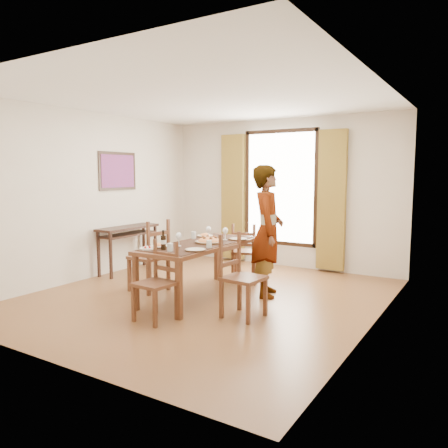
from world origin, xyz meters
The scene contains 22 objects.
ground centered at (0.00, 0.00, 0.00)m, with size 5.00×5.00×0.00m, color brown.
room_shell centered at (0.00, 0.13, 1.54)m, with size 4.60×5.10×2.74m.
console_table centered at (-2.03, 0.60, 0.68)m, with size 0.38×1.20×0.80m.
dining_table centered at (-0.07, -0.01, 0.69)m, with size 0.80×2.00×0.76m.
chair_west centered at (-0.86, -0.16, 0.49)m, with size 0.50×0.50×1.05m.
chair_north centered at (-0.09, 1.27, 0.42)m, with size 0.52×0.52×0.91m.
chair_south centered at (0.05, -1.09, 0.43)m, with size 0.44×0.44×0.92m.
chair_east centered at (0.83, -0.47, 0.46)m, with size 0.48×0.48×1.00m.
man centered at (0.68, 0.53, 0.91)m, with size 0.67×0.79×1.83m, color #94979C.
plate_sw centered at (-0.34, -0.57, 0.78)m, with size 0.27×0.27×0.05m, color silver, non-canonical shape.
plate_se centered at (0.21, -0.54, 0.78)m, with size 0.27×0.27×0.05m, color silver, non-canonical shape.
plate_nw centered at (-0.37, 0.54, 0.78)m, with size 0.27×0.27×0.05m, color silver, non-canonical shape.
plate_ne centered at (0.21, 0.52, 0.78)m, with size 0.27×0.27×0.05m, color silver, non-canonical shape.
pasta_platter centered at (0.02, 0.06, 0.81)m, with size 0.40×0.40×0.10m, color #C25C18, non-canonical shape.
caprese_plate centered at (-0.37, -0.77, 0.78)m, with size 0.20×0.20×0.04m, color silver, non-canonical shape.
wine_glass_a centered at (-0.17, -0.38, 0.85)m, with size 0.08×0.08×0.18m, color white, non-canonical shape.
wine_glass_b centered at (0.07, 0.40, 0.85)m, with size 0.08×0.08×0.18m, color white, non-canonical shape.
wine_glass_c centered at (-0.21, 0.38, 0.85)m, with size 0.08×0.08×0.18m, color white, non-canonical shape.
tumbler_a centered at (0.25, -0.29, 0.81)m, with size 0.07×0.07×0.10m, color silver.
tumbler_b centered at (-0.40, 0.28, 0.81)m, with size 0.07×0.07×0.10m, color silver.
tumbler_c centered at (-0.03, -0.74, 0.81)m, with size 0.07×0.07×0.10m, color silver.
wine_bottle centered at (-0.17, -0.69, 0.88)m, with size 0.07×0.07×0.25m, color black, non-canonical shape.
Camera 1 is at (3.32, -4.91, 1.71)m, focal length 35.00 mm.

